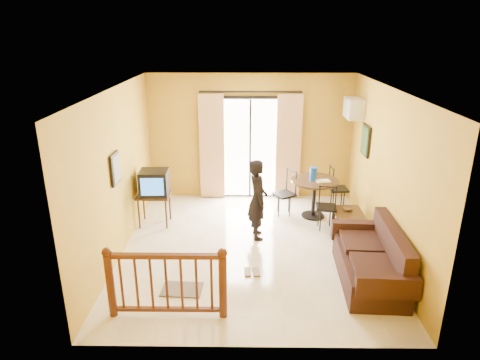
{
  "coord_description": "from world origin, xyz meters",
  "views": [
    {
      "loc": [
        -0.11,
        -6.76,
        3.72
      ],
      "look_at": [
        -0.2,
        0.2,
        1.22
      ],
      "focal_mm": 32.0,
      "sensor_mm": 36.0,
      "label": 1
    }
  ],
  "objects_px": {
    "standing_person": "(258,199)",
    "coffee_table": "(350,222)",
    "television": "(154,183)",
    "sofa": "(373,262)",
    "dining_table": "(314,187)"
  },
  "relations": [
    {
      "from": "television",
      "to": "dining_table",
      "type": "height_order",
      "value": "television"
    },
    {
      "from": "television",
      "to": "standing_person",
      "type": "height_order",
      "value": "standing_person"
    },
    {
      "from": "coffee_table",
      "to": "television",
      "type": "bearing_deg",
      "value": 172.99
    },
    {
      "from": "standing_person",
      "to": "coffee_table",
      "type": "bearing_deg",
      "value": -95.56
    },
    {
      "from": "television",
      "to": "dining_table",
      "type": "bearing_deg",
      "value": 5.22
    },
    {
      "from": "television",
      "to": "standing_person",
      "type": "xyz_separation_m",
      "value": [
        1.99,
        -0.53,
        -0.12
      ]
    },
    {
      "from": "television",
      "to": "coffee_table",
      "type": "height_order",
      "value": "television"
    },
    {
      "from": "dining_table",
      "to": "standing_person",
      "type": "distance_m",
      "value": 1.51
    },
    {
      "from": "dining_table",
      "to": "coffee_table",
      "type": "distance_m",
      "value": 1.07
    },
    {
      "from": "dining_table",
      "to": "coffee_table",
      "type": "height_order",
      "value": "dining_table"
    },
    {
      "from": "dining_table",
      "to": "standing_person",
      "type": "height_order",
      "value": "standing_person"
    },
    {
      "from": "dining_table",
      "to": "sofa",
      "type": "bearing_deg",
      "value": -76.91
    },
    {
      "from": "sofa",
      "to": "standing_person",
      "type": "xyz_separation_m",
      "value": [
        -1.74,
        1.46,
        0.42
      ]
    },
    {
      "from": "coffee_table",
      "to": "dining_table",
      "type": "bearing_deg",
      "value": 122.74
    },
    {
      "from": "dining_table",
      "to": "sofa",
      "type": "relative_size",
      "value": 0.51
    }
  ]
}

